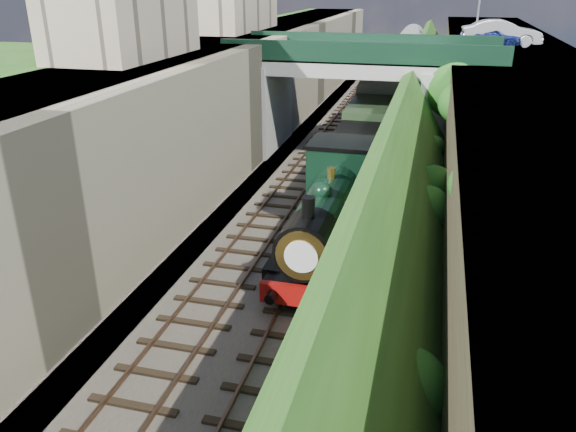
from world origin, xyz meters
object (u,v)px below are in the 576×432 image
at_px(locomotive, 330,213).
at_px(car_silver, 501,33).
at_px(tree, 456,92).
at_px(road_bridge, 370,92).
at_px(tender, 356,165).
at_px(car_blue, 491,36).

bearing_deg(locomotive, car_silver, 70.88).
relative_size(tree, car_silver, 1.28).
xyz_separation_m(road_bridge, car_silver, (7.78, 7.26, 3.02)).
height_order(tree, tender, tree).
height_order(car_silver, locomotive, car_silver).
bearing_deg(tender, car_silver, 62.32).
relative_size(tree, locomotive, 0.65).
height_order(car_blue, locomotive, car_blue).
distance_m(car_blue, tender, 16.44).
height_order(road_bridge, car_silver, car_silver).
xyz_separation_m(road_bridge, tree, (4.97, -1.95, 0.57)).
height_order(road_bridge, car_blue, car_blue).
bearing_deg(road_bridge, car_silver, 43.05).
bearing_deg(tree, road_bridge, 158.53).
relative_size(road_bridge, tree, 2.42).
distance_m(tree, car_silver, 9.94).
bearing_deg(road_bridge, tender, -87.93).
xyz_separation_m(car_blue, car_silver, (0.66, 0.37, 0.19)).
relative_size(road_bridge, locomotive, 1.56).
height_order(road_bridge, tender, road_bridge).
bearing_deg(tree, car_blue, 76.38).
bearing_deg(car_blue, tree, 169.21).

